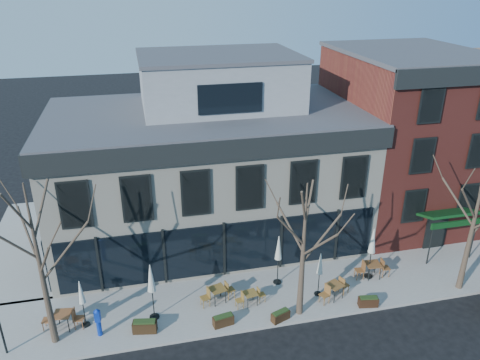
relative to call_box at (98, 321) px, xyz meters
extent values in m
plane|color=black|center=(6.52, 3.28, -0.94)|extent=(120.00, 120.00, 0.00)
cube|color=gray|center=(9.77, 1.13, -0.86)|extent=(33.50, 4.70, 0.15)
cube|color=gray|center=(-4.73, 9.28, -0.86)|extent=(4.50, 12.00, 0.15)
cube|color=beige|center=(6.52, 8.28, 3.06)|extent=(18.00, 10.00, 8.00)
cube|color=#47474C|center=(6.52, 8.28, 7.11)|extent=(18.30, 10.30, 0.30)
cube|color=black|center=(6.52, 3.16, 6.61)|extent=(18.30, 0.25, 1.10)
cube|color=black|center=(-2.60, 8.28, 6.61)|extent=(0.25, 10.30, 1.10)
cube|color=black|center=(6.52, 3.22, 0.96)|extent=(17.20, 0.12, 3.00)
cube|color=black|center=(-2.54, 7.28, 0.96)|extent=(0.12, 7.50, 3.00)
cube|color=gray|center=(7.52, 9.28, 8.66)|extent=(9.00, 6.50, 3.00)
cube|color=maroon|center=(19.52, 8.28, 4.56)|extent=(8.00, 10.00, 11.00)
cube|color=#47474C|center=(19.52, 8.28, 10.11)|extent=(8.20, 10.20, 0.25)
cube|color=black|center=(19.52, 3.16, 9.66)|extent=(8.20, 0.25, 1.00)
cube|color=black|center=(19.52, 2.43, 1.96)|extent=(3.20, 1.66, 0.67)
cube|color=black|center=(19.52, 3.23, 0.31)|extent=(1.40, 0.10, 2.50)
cone|color=#382B21|center=(-1.98, 0.08, 3.17)|extent=(0.34, 0.34, 7.92)
cylinder|color=#382B21|center=(-0.91, 0.26, 3.74)|extent=(2.23, 0.50, 2.48)
cylinder|color=#382B21|center=(-2.43, 1.04, 4.20)|extent=(1.03, 2.05, 2.14)
cylinder|color=#382B21|center=(-2.82, -0.23, 4.71)|extent=(1.80, 0.75, 2.21)
cylinder|color=#382B21|center=(-1.53, -0.89, 4.11)|extent=(1.03, 2.04, 2.28)
cone|color=#382B21|center=(9.52, -0.62, 2.73)|extent=(0.34, 0.34, 7.04)
cylinder|color=#382B21|center=(10.47, -0.46, 3.24)|extent=(2.00, 0.46, 2.21)
cylinder|color=#382B21|center=(9.12, 0.24, 3.65)|extent=(0.93, 1.84, 1.91)
cylinder|color=#382B21|center=(8.78, -0.90, 4.10)|extent=(1.61, 0.68, 1.97)
cylinder|color=#382B21|center=(9.92, -1.48, 3.57)|extent=(0.93, 1.83, 2.03)
cone|color=#382B21|center=(18.52, -0.62, 2.95)|extent=(0.34, 0.34, 7.48)
cylinder|color=#382B21|center=(18.10, 0.29, 3.92)|extent=(0.98, 1.94, 2.03)
cylinder|color=#382B21|center=(17.73, -0.91, 4.41)|extent=(1.71, 0.71, 2.09)
cylinder|color=#0C2FA6|center=(0.00, 0.00, -0.39)|extent=(0.23, 0.23, 0.80)
cube|color=#0C2FA6|center=(0.00, 0.00, 0.29)|extent=(0.29, 0.25, 0.57)
cone|color=#0C2FA6|center=(0.00, 0.00, 0.63)|extent=(0.30, 0.30, 0.14)
cube|color=brown|center=(-1.66, 0.87, 0.03)|extent=(0.89, 0.89, 0.04)
cylinder|color=black|center=(-2.02, 0.61, -0.39)|extent=(0.04, 0.04, 0.80)
cylinder|color=black|center=(-1.40, 0.51, -0.39)|extent=(0.04, 0.04, 0.80)
cylinder|color=black|center=(-1.92, 1.22, -0.39)|extent=(0.04, 0.04, 0.80)
cylinder|color=black|center=(-1.30, 1.13, -0.39)|extent=(0.04, 0.04, 0.80)
cube|color=brown|center=(5.76, 1.13, 0.00)|extent=(0.93, 0.93, 0.04)
cylinder|color=black|center=(5.55, 0.76, -0.40)|extent=(0.04, 0.04, 0.77)
cylinder|color=black|center=(6.13, 0.92, -0.40)|extent=(0.04, 0.04, 0.77)
cylinder|color=black|center=(5.39, 1.34, -0.40)|extent=(0.04, 0.04, 0.77)
cylinder|color=black|center=(5.98, 1.50, -0.40)|extent=(0.04, 0.04, 0.77)
cube|color=brown|center=(7.33, 0.55, -0.11)|extent=(0.75, 0.75, 0.04)
cylinder|color=black|center=(7.12, 0.25, -0.46)|extent=(0.04, 0.04, 0.67)
cylinder|color=black|center=(7.63, 0.34, -0.46)|extent=(0.04, 0.04, 0.67)
cylinder|color=black|center=(7.03, 0.76, -0.46)|extent=(0.04, 0.04, 0.67)
cylinder|color=black|center=(7.54, 0.85, -0.46)|extent=(0.04, 0.04, 0.67)
cube|color=brown|center=(11.66, 0.07, 0.00)|extent=(1.00, 1.00, 0.04)
cylinder|color=black|center=(11.49, -0.32, -0.40)|extent=(0.04, 0.04, 0.78)
cylinder|color=black|center=(12.05, -0.09, -0.40)|extent=(0.04, 0.04, 0.78)
cylinder|color=black|center=(11.26, 0.24, -0.40)|extent=(0.04, 0.04, 0.78)
cylinder|color=black|center=(11.82, 0.47, -0.40)|extent=(0.04, 0.04, 0.78)
cube|color=brown|center=(14.41, 1.28, 0.05)|extent=(0.85, 0.85, 0.05)
cylinder|color=black|center=(14.07, 0.98, -0.38)|extent=(0.05, 0.05, 0.82)
cylinder|color=black|center=(14.71, 0.94, -0.38)|extent=(0.05, 0.05, 0.82)
cylinder|color=black|center=(14.12, 1.62, -0.38)|extent=(0.05, 0.05, 0.82)
cylinder|color=black|center=(14.75, 1.58, -0.38)|extent=(0.05, 0.05, 0.82)
cylinder|color=black|center=(-0.68, 0.83, -0.76)|extent=(0.40, 0.40, 0.06)
cylinder|color=black|center=(-0.68, 0.83, 0.22)|extent=(0.05, 0.05, 2.02)
cone|color=beige|center=(-0.68, 0.83, 1.14)|extent=(0.33, 0.33, 1.20)
cylinder|color=black|center=(2.53, 0.64, -0.76)|extent=(0.49, 0.49, 0.07)
cylinder|color=black|center=(2.53, 0.64, 0.43)|extent=(0.06, 0.06, 2.43)
cone|color=beige|center=(2.53, 0.64, 1.53)|extent=(0.40, 0.40, 1.44)
cylinder|color=black|center=(9.19, 1.96, -0.76)|extent=(0.46, 0.46, 0.06)
cylinder|color=black|center=(9.19, 1.96, 0.37)|extent=(0.05, 0.05, 2.32)
cone|color=#B6BDAF|center=(9.19, 1.96, 1.43)|extent=(0.38, 0.38, 1.37)
cylinder|color=black|center=(10.96, 0.52, -0.76)|extent=(0.40, 0.40, 0.05)
cylinder|color=black|center=(10.96, 0.52, 0.21)|extent=(0.05, 0.05, 1.99)
cone|color=beige|center=(10.96, 0.52, 1.11)|extent=(0.33, 0.33, 1.18)
cylinder|color=black|center=(14.24, 1.34, -0.76)|extent=(0.49, 0.49, 0.07)
cylinder|color=black|center=(14.24, 1.34, 0.42)|extent=(0.06, 0.06, 2.43)
cone|color=beige|center=(14.24, 1.34, 1.53)|extent=(0.40, 0.40, 1.43)
cube|color=black|center=(2.05, -0.25, -0.51)|extent=(1.18, 0.64, 0.56)
cube|color=#1E3314|center=(2.05, -0.25, -0.21)|extent=(1.05, 0.54, 0.09)
cube|color=#301F10|center=(5.70, -0.64, -0.54)|extent=(1.04, 0.57, 0.49)
cube|color=#1E3314|center=(5.70, -0.64, -0.28)|extent=(0.93, 0.47, 0.08)
cube|color=#321F10|center=(8.45, -0.92, -0.56)|extent=(1.00, 0.68, 0.46)
cube|color=#1E3314|center=(8.45, -0.92, -0.31)|extent=(0.89, 0.57, 0.07)
cube|color=black|center=(13.06, -0.92, -0.55)|extent=(1.02, 0.55, 0.49)
cube|color=#1E3314|center=(13.06, -0.92, -0.28)|extent=(0.91, 0.45, 0.08)
camera|label=1|loc=(2.50, -17.91, 14.60)|focal=35.00mm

